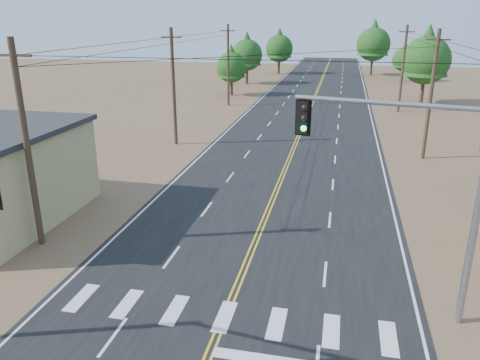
# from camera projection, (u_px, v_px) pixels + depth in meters

# --- Properties ---
(road) EXTENTS (15.00, 200.00, 0.02)m
(road) POSITION_uv_depth(u_px,v_px,m) (290.00, 157.00, 38.07)
(road) COLOR black
(road) RESTS_ON ground
(utility_pole_left_near) EXTENTS (1.80, 0.30, 10.00)m
(utility_pole_left_near) POSITION_uv_depth(u_px,v_px,m) (27.00, 145.00, 21.89)
(utility_pole_left_near) COLOR #4C3826
(utility_pole_left_near) RESTS_ON ground
(utility_pole_left_mid) EXTENTS (1.80, 0.30, 10.00)m
(utility_pole_left_mid) POSITION_uv_depth(u_px,v_px,m) (174.00, 87.00, 40.34)
(utility_pole_left_mid) COLOR #4C3826
(utility_pole_left_mid) RESTS_ON ground
(utility_pole_left_far) EXTENTS (1.80, 0.30, 10.00)m
(utility_pole_left_far) POSITION_uv_depth(u_px,v_px,m) (228.00, 65.00, 58.79)
(utility_pole_left_far) COLOR #4C3826
(utility_pole_left_far) RESTS_ON ground
(utility_pole_right_mid) EXTENTS (1.80, 0.30, 10.00)m
(utility_pole_right_mid) POSITION_uv_depth(u_px,v_px,m) (431.00, 95.00, 36.13)
(utility_pole_right_mid) COLOR #4C3826
(utility_pole_right_mid) RESTS_ON ground
(utility_pole_right_far) EXTENTS (1.80, 0.30, 10.00)m
(utility_pole_right_far) POSITION_uv_depth(u_px,v_px,m) (403.00, 68.00, 54.57)
(utility_pole_right_far) COLOR #4C3826
(utility_pole_right_far) RESTS_ON ground
(signal_mast_right) EXTENTS (6.68, 1.62, 8.20)m
(signal_mast_right) POSITION_uv_depth(u_px,v_px,m) (421.00, 175.00, 16.44)
(signal_mast_right) COLOR gray
(signal_mast_right) RESTS_ON ground
(tree_left_near) EXTENTS (4.33, 4.33, 7.22)m
(tree_left_near) POSITION_uv_depth(u_px,v_px,m) (231.00, 64.00, 66.84)
(tree_left_near) COLOR #3F2D1E
(tree_left_near) RESTS_ON ground
(tree_left_mid) EXTENTS (5.19, 5.19, 8.65)m
(tree_left_mid) POSITION_uv_depth(u_px,v_px,m) (247.00, 52.00, 78.28)
(tree_left_mid) COLOR #3F2D1E
(tree_left_mid) RESTS_ON ground
(tree_left_far) EXTENTS (5.35, 5.35, 8.91)m
(tree_left_far) POSITION_uv_depth(u_px,v_px,m) (279.00, 46.00, 92.16)
(tree_left_far) COLOR #3F2D1E
(tree_left_far) RESTS_ON ground
(tree_right_near) EXTENTS (6.07, 6.07, 10.12)m
(tree_right_near) POSITION_uv_depth(u_px,v_px,m) (427.00, 55.00, 59.43)
(tree_right_near) COLOR #3F2D1E
(tree_right_near) RESTS_ON ground
(tree_right_mid) EXTENTS (4.09, 4.09, 6.82)m
(tree_right_mid) POSITION_uv_depth(u_px,v_px,m) (404.00, 57.00, 81.74)
(tree_right_mid) COLOR #3F2D1E
(tree_right_mid) RESTS_ON ground
(tree_right_far) EXTENTS (6.35, 6.35, 10.58)m
(tree_right_far) POSITION_uv_depth(u_px,v_px,m) (374.00, 41.00, 89.62)
(tree_right_far) COLOR #3F2D1E
(tree_right_far) RESTS_ON ground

